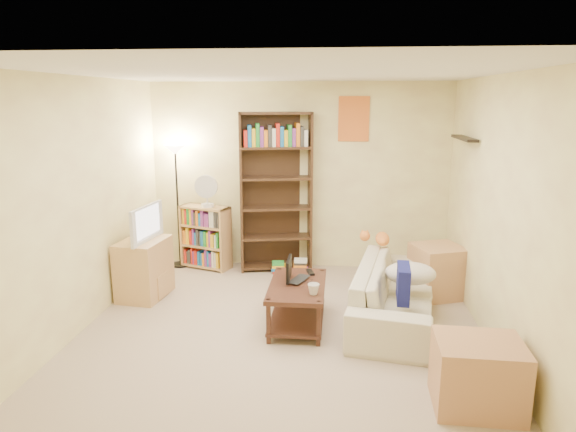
{
  "coord_description": "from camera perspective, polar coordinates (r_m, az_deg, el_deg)",
  "views": [
    {
      "loc": [
        0.53,
        -4.61,
        2.28
      ],
      "look_at": [
        0.01,
        0.73,
        1.05
      ],
      "focal_mm": 32.0,
      "sensor_mm": 36.0,
      "label": 1
    }
  ],
  "objects": [
    {
      "name": "desk_fan",
      "position": [
        6.89,
        -9.05,
        2.88
      ],
      "size": [
        0.31,
        0.17,
        0.43
      ],
      "color": "silver",
      "rests_on": "short_bookshelf"
    },
    {
      "name": "short_bookshelf",
      "position": [
        7.09,
        -9.15,
        -2.35
      ],
      "size": [
        0.72,
        0.48,
        0.86
      ],
      "rotation": [
        0.0,
        0.0,
        -0.34
      ],
      "color": "tan",
      "rests_on": "ground"
    },
    {
      "name": "room",
      "position": [
        4.69,
        -0.91,
        4.85
      ],
      "size": [
        4.5,
        4.54,
        2.52
      ],
      "color": "tan",
      "rests_on": "ground"
    },
    {
      "name": "sofa",
      "position": [
        5.57,
        11.81,
        -8.29
      ],
      "size": [
        2.25,
        1.45,
        0.58
      ],
      "primitive_type": "imported",
      "rotation": [
        0.0,
        0.0,
        1.4
      ],
      "color": "beige",
      "rests_on": "ground"
    },
    {
      "name": "television",
      "position": [
        6.1,
        -16.01,
        -0.75
      ],
      "size": [
        0.74,
        0.26,
        0.41
      ],
      "primitive_type": "imported",
      "rotation": [
        0.0,
        0.0,
        1.45
      ],
      "color": "black",
      "rests_on": "tv_stand"
    },
    {
      "name": "mug",
      "position": [
        4.97,
        2.85,
        -8.12
      ],
      "size": [
        0.12,
        0.12,
        0.11
      ],
      "primitive_type": "imported",
      "rotation": [
        0.0,
        0.0,
        0.04
      ],
      "color": "silver",
      "rests_on": "coffee_table"
    },
    {
      "name": "side_table",
      "position": [
        6.31,
        16.27,
        -5.89
      ],
      "size": [
        0.68,
        0.68,
        0.61
      ],
      "primitive_type": "cube",
      "rotation": [
        0.0,
        0.0,
        0.35
      ],
      "color": "tan",
      "rests_on": "ground"
    },
    {
      "name": "coffee_table",
      "position": [
        5.3,
        1.04,
        -9.09
      ],
      "size": [
        0.56,
        1.01,
        0.45
      ],
      "rotation": [
        0.0,
        0.0,
        -0.0
      ],
      "color": "#422319",
      "rests_on": "ground"
    },
    {
      "name": "floor_lamp",
      "position": [
        7.06,
        -12.34,
        4.97
      ],
      "size": [
        0.28,
        0.28,
        1.68
      ],
      "color": "black",
      "rests_on": "ground"
    },
    {
      "name": "tv_stand",
      "position": [
        6.25,
        -15.69,
        -5.64
      ],
      "size": [
        0.53,
        0.69,
        0.69
      ],
      "primitive_type": "cube",
      "rotation": [
        0.0,
        0.0,
        -0.12
      ],
      "color": "#DCBB6B",
      "rests_on": "ground"
    },
    {
      "name": "book_stacks",
      "position": [
        6.88,
        0.3,
        -5.63
      ],
      "size": [
        0.48,
        0.18,
        0.2
      ],
      "color": "red",
      "rests_on": "ground"
    },
    {
      "name": "end_cabinet",
      "position": [
        4.26,
        20.32,
        -16.19
      ],
      "size": [
        0.65,
        0.55,
        0.53
      ],
      "primitive_type": "cube",
      "rotation": [
        0.0,
        0.0,
        -0.03
      ],
      "color": "#B07B56",
      "rests_on": "ground"
    },
    {
      "name": "tv_remote",
      "position": [
        5.55,
        2.49,
        -6.26
      ],
      "size": [
        0.11,
        0.19,
        0.02
      ],
      "primitive_type": "cube",
      "rotation": [
        0.0,
        0.0,
        0.3
      ],
      "color": "black",
      "rests_on": "coffee_table"
    },
    {
      "name": "tabby_cat",
      "position": [
        6.2,
        10.11,
        -2.46
      ],
      "size": [
        0.46,
        0.22,
        0.16
      ],
      "color": "orange",
      "rests_on": "sofa"
    },
    {
      "name": "laptop_screen",
      "position": [
        5.27,
        0.11,
        -5.89
      ],
      "size": [
        0.01,
        0.33,
        0.22
      ],
      "primitive_type": "cube",
      "rotation": [
        0.0,
        0.0,
        -0.0
      ],
      "color": "white",
      "rests_on": "laptop"
    },
    {
      "name": "navy_pillow",
      "position": [
        5.08,
        12.68,
        -7.3
      ],
      "size": [
        0.14,
        0.39,
        0.34
      ],
      "primitive_type": "cube",
      "rotation": [
        0.0,
        0.0,
        1.5
      ],
      "color": "navy",
      "rests_on": "sofa"
    },
    {
      "name": "laptop",
      "position": [
        5.3,
        1.68,
        -7.18
      ],
      "size": [
        0.44,
        0.41,
        0.02
      ],
      "primitive_type": "imported",
      "rotation": [
        0.0,
        0.0,
        1.21
      ],
      "color": "black",
      "rests_on": "coffee_table"
    },
    {
      "name": "cream_blanket",
      "position": [
        5.54,
        13.43,
        -6.22
      ],
      "size": [
        0.53,
        0.38,
        0.23
      ],
      "primitive_type": "ellipsoid",
      "color": "beige",
      "rests_on": "sofa"
    },
    {
      "name": "tall_bookshelf",
      "position": [
        6.81,
        -1.38,
        3.08
      ],
      "size": [
        1.0,
        0.5,
        2.11
      ],
      "rotation": [
        0.0,
        0.0,
        0.2
      ],
      "color": "#3B2417",
      "rests_on": "ground"
    }
  ]
}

